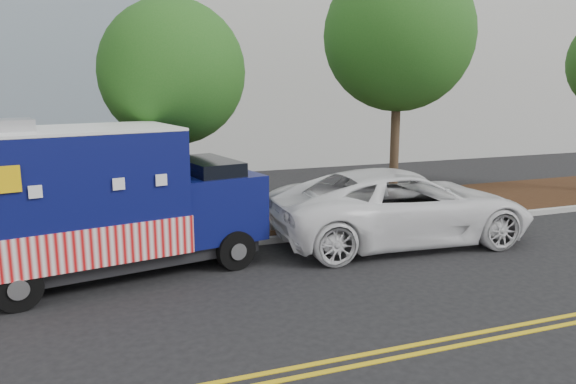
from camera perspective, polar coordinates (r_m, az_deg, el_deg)
name	(u,v)px	position (r m, az deg, el deg)	size (l,w,h in m)	color
ground	(188,272)	(11.91, -10.10, -8.02)	(120.00, 120.00, 0.00)	black
curb	(177,250)	(13.20, -11.24, -5.78)	(120.00, 0.18, 0.15)	#9E9E99
mulch_strip	(163,228)	(15.20, -12.55, -3.56)	(120.00, 4.00, 0.15)	black
centerline_near	(251,376)	(7.94, -3.83, -18.17)	(120.00, 0.10, 0.01)	gold
tree_b	(172,73)	(14.08, -11.67, 11.79)	(3.51, 3.51, 5.84)	#38281C
tree_c	(399,36)	(16.54, 11.19, 15.31)	(4.22, 4.22, 7.24)	#38281C
food_truck	(97,206)	(11.72, -18.85, -1.36)	(6.41, 3.33, 3.22)	black
white_car	(402,206)	(13.94, 11.48, -1.40)	(2.96, 6.42, 1.78)	white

